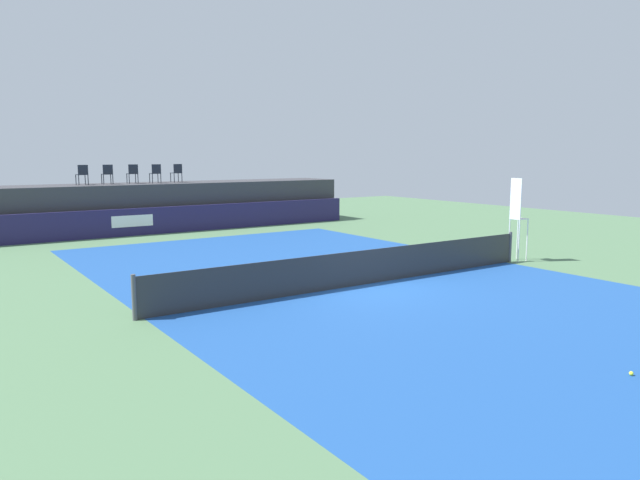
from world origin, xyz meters
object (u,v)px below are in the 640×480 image
Objects in this scene: tennis_ball at (631,373)px; spectator_chair_right at (156,173)px; spectator_chair_far_right at (177,172)px; spectator_chair_far_left at (82,174)px; umpire_chair at (517,214)px; net_post_far at (510,247)px; net_post_near at (134,297)px; spectator_chair_left at (107,173)px; spectator_chair_center at (133,173)px.

spectator_chair_right is at bearing 89.75° from tennis_ball.
spectator_chair_right is 1.16m from spectator_chair_far_right.
spectator_chair_far_left is 18.42m from umpire_chair.
spectator_chair_right is at bearing -1.45° from spectator_chair_far_left.
spectator_chair_far_right is 16.51m from umpire_chair.
tennis_ball is (-6.80, -7.67, -0.46)m from net_post_far.
net_post_near is 12.40m from net_post_far.
spectator_chair_far_right is at bearing 109.88° from net_post_far.
net_post_far is at bearing -56.79° from spectator_chair_far_left.
spectator_chair_far_left reaches higher than net_post_far.
spectator_chair_right is 23.00m from tennis_ball.
net_post_near and net_post_far have the same top height.
spectator_chair_left and spectator_chair_far_right have the same top height.
spectator_chair_right reaches higher than net_post_far.
net_post_far is 14.71× the size of tennis_ball.
spectator_chair_left reaches higher than tennis_ball.
net_post_near is at bearing 126.11° from tennis_ball.
umpire_chair is (6.99, -15.16, -1.11)m from spectator_chair_right.
tennis_ball is (-7.09, -7.68, -1.55)m from umpire_chair.
spectator_chair_far_left is 13.06× the size of tennis_ball.
spectator_chair_far_left is 0.32× the size of umpire_chair.
net_post_near is (-12.69, -0.01, -1.09)m from umpire_chair.
tennis_ball is (-0.10, -22.84, -2.66)m from spectator_chair_right.
net_post_far reaches higher than tennis_ball.
spectator_chair_center is 13.06× the size of tennis_ball.
spectator_chair_far_left is 1.00× the size of spectator_chair_center.
spectator_chair_far_left and spectator_chair_center have the same top height.
net_post_near is at bearing -179.97° from umpire_chair.
spectator_chair_left is at bearing 77.07° from net_post_near.
spectator_chair_center is 17.35m from net_post_far.
spectator_chair_center is 17.37m from umpire_chair.
tennis_ball is at bearing -53.89° from net_post_near.
spectator_chair_center is at bearing 117.53° from umpire_chair.
net_post_far is (9.99, -15.25, -2.19)m from spectator_chair_far_left.
net_post_near is (-4.68, -15.38, -2.19)m from spectator_chair_center.
spectator_chair_far_left is 2.27m from spectator_chair_center.
net_post_far is (12.40, 0.00, 0.00)m from net_post_near.
spectator_chair_center is (1.16, 0.05, 0.00)m from spectator_chair_left.
tennis_ball is at bearing -93.05° from spectator_chair_far_right.
spectator_chair_left is 23.25m from tennis_ball.
spectator_chair_far_left is at bearing -176.84° from spectator_chair_center.
spectator_chair_far_left and spectator_chair_right have the same top height.
spectator_chair_far_left is at bearing 81.00° from net_post_near.
umpire_chair reaches higher than net_post_far.
spectator_chair_far_right is 23.26m from tennis_ball.
spectator_chair_left is 2.18m from spectator_chair_right.
net_post_far is at bearing 48.44° from tennis_ball.
umpire_chair is 2.76× the size of net_post_far.
spectator_chair_left is 1.16m from spectator_chair_center.
net_post_near is at bearing -99.00° from spectator_chair_far_left.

